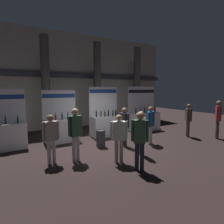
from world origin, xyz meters
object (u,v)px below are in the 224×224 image
at_px(visitor_0, 75,130).
at_px(visitor_3, 124,123).
at_px(visitor_1, 218,116).
at_px(exhibitor_booth_1, 62,129).
at_px(visitor_4, 119,134).
at_px(visitor_6, 150,122).
at_px(visitor_7, 188,118).
at_px(visitor_8, 51,135).
at_px(trash_bin, 101,138).
at_px(exhibitor_booth_3, 144,120).
at_px(visitor_5, 140,136).
at_px(exhibitor_booth_2, 106,124).
at_px(exhibitor_booth_0, 0,135).
at_px(visitor_2, 141,129).

distance_m(visitor_0, visitor_3, 2.48).
bearing_deg(visitor_1, exhibitor_booth_1, -66.66).
distance_m(exhibitor_booth_1, visitor_4, 3.53).
bearing_deg(visitor_6, visitor_7, -26.34).
distance_m(visitor_3, visitor_4, 1.94).
bearing_deg(visitor_8, trash_bin, -162.58).
height_order(exhibitor_booth_3, visitor_1, exhibitor_booth_3).
bearing_deg(visitor_4, visitor_3, -103.24).
relative_size(trash_bin, visitor_3, 0.43).
xyz_separation_m(visitor_1, visitor_3, (-4.50, 1.38, -0.13)).
bearing_deg(visitor_8, visitor_5, 135.34).
distance_m(exhibitor_booth_2, visitor_7, 4.13).
bearing_deg(visitor_4, visitor_5, 129.22).
height_order(exhibitor_booth_0, visitor_5, exhibitor_booth_0).
distance_m(visitor_3, visitor_7, 3.64).
relative_size(exhibitor_booth_0, visitor_3, 1.47).
xyz_separation_m(visitor_0, visitor_2, (2.25, -0.60, -0.10)).
bearing_deg(visitor_1, exhibitor_booth_0, -60.42).
relative_size(exhibitor_booth_2, visitor_5, 1.44).
relative_size(visitor_3, visitor_5, 0.93).
bearing_deg(exhibitor_booth_0, visitor_8, -60.56).
bearing_deg(visitor_5, visitor_0, 170.04).
distance_m(visitor_1, visitor_3, 4.71).
xyz_separation_m(exhibitor_booth_1, visitor_6, (3.19, -2.31, 0.37)).
relative_size(exhibitor_booth_2, visitor_2, 1.56).
distance_m(exhibitor_booth_1, visitor_0, 2.63).
bearing_deg(visitor_8, visitor_6, 177.92).
bearing_deg(exhibitor_booth_1, exhibitor_booth_2, -0.69).
bearing_deg(exhibitor_booth_2, visitor_6, -68.19).
bearing_deg(visitor_8, exhibitor_booth_3, -161.29).
xyz_separation_m(exhibitor_booth_1, exhibitor_booth_3, (4.80, -0.04, 0.02)).
xyz_separation_m(trash_bin, visitor_7, (4.54, -0.75, 0.63)).
xyz_separation_m(visitor_2, visitor_7, (3.76, 0.86, 0.03)).
height_order(exhibitor_booth_1, visitor_3, exhibitor_booth_1).
bearing_deg(visitor_6, exhibitor_booth_0, 131.04).
bearing_deg(visitor_2, visitor_6, -40.88).
height_order(visitor_1, visitor_2, visitor_1).
bearing_deg(visitor_1, visitor_6, -56.30).
relative_size(visitor_0, visitor_6, 1.07).
height_order(exhibitor_booth_2, visitor_2, exhibitor_booth_2).
bearing_deg(exhibitor_booth_0, visitor_1, -20.32).
relative_size(visitor_1, visitor_6, 1.12).
bearing_deg(visitor_8, exhibitor_booth_2, -147.80).
bearing_deg(exhibitor_booth_3, visitor_0, -153.61).
distance_m(exhibitor_booth_3, visitor_8, 6.30).
distance_m(visitor_5, visitor_6, 2.89).
distance_m(visitor_4, visitor_5, 0.84).
xyz_separation_m(visitor_2, visitor_6, (1.25, 0.87, 0.04)).
distance_m(exhibitor_booth_2, visitor_3, 1.92).
bearing_deg(visitor_5, visitor_1, 50.49).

